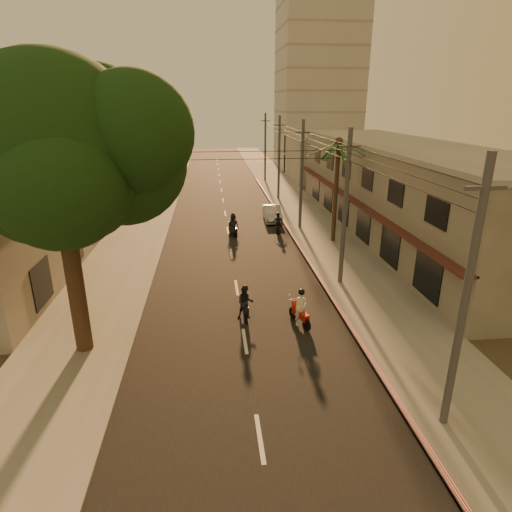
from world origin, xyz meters
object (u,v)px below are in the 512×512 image
(scooter_mid_b, at_px, (278,224))
(scooter_far_a, at_px, (233,226))
(palm_tree, at_px, (339,148))
(scooter_red, at_px, (301,309))
(broadleaf_tree, at_px, (67,152))
(scooter_mid_a, at_px, (245,303))
(parked_car, at_px, (272,214))

(scooter_mid_b, height_order, scooter_far_a, scooter_far_a)
(scooter_far_a, bearing_deg, palm_tree, -33.56)
(scooter_red, relative_size, scooter_mid_b, 1.10)
(scooter_red, distance_m, scooter_far_a, 15.36)
(scooter_far_a, bearing_deg, broadleaf_tree, -129.17)
(palm_tree, bearing_deg, scooter_mid_a, -123.55)
(palm_tree, bearing_deg, scooter_far_a, 162.36)
(scooter_mid_a, xyz_separation_m, scooter_mid_b, (3.91, 14.67, -0.02))
(broadleaf_tree, bearing_deg, scooter_far_a, 66.74)
(palm_tree, height_order, scooter_red, palm_tree)
(scooter_mid_a, bearing_deg, scooter_red, -20.57)
(scooter_red, relative_size, parked_car, 0.46)
(palm_tree, xyz_separation_m, scooter_red, (-5.20, -12.74, -6.30))
(scooter_far_a, xyz_separation_m, parked_car, (3.81, 4.38, -0.19))
(broadleaf_tree, distance_m, scooter_mid_a, 10.48)
(scooter_far_a, bearing_deg, scooter_red, -96.86)
(scooter_red, xyz_separation_m, scooter_mid_a, (-2.59, 1.00, -0.05))
(parked_car, bearing_deg, scooter_far_a, -129.65)
(scooter_red, height_order, scooter_far_a, scooter_far_a)
(broadleaf_tree, xyz_separation_m, scooter_mid_b, (10.73, 16.78, -7.70))
(broadleaf_tree, relative_size, scooter_mid_b, 6.96)
(scooter_mid_a, distance_m, scooter_mid_b, 15.18)
(scooter_red, height_order, parked_car, scooter_red)
(palm_tree, distance_m, parked_car, 10.13)
(scooter_red, bearing_deg, parked_car, 67.29)
(scooter_mid_b, bearing_deg, scooter_mid_a, -94.67)
(palm_tree, relative_size, parked_car, 1.96)
(broadleaf_tree, height_order, scooter_red, broadleaf_tree)
(scooter_red, distance_m, scooter_mid_a, 2.78)
(scooter_mid_b, bearing_deg, palm_tree, -26.76)
(scooter_red, distance_m, parked_car, 19.60)
(scooter_red, bearing_deg, scooter_mid_a, 140.26)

